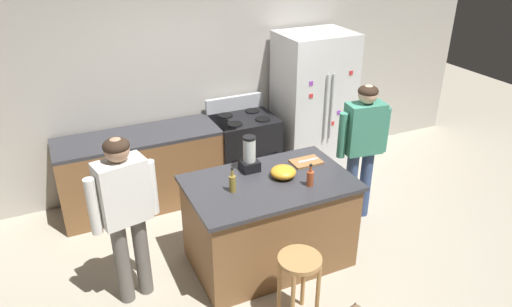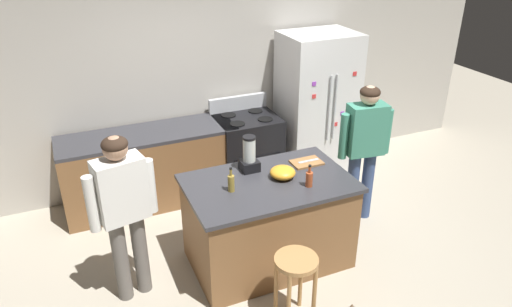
{
  "view_description": "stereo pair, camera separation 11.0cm",
  "coord_description": "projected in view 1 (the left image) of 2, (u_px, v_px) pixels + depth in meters",
  "views": [
    {
      "loc": [
        -1.72,
        -3.4,
        3.09
      ],
      "look_at": [
        0.0,
        0.3,
        1.05
      ],
      "focal_mm": 33.4,
      "sensor_mm": 36.0,
      "label": 1
    },
    {
      "loc": [
        -1.62,
        -3.45,
        3.09
      ],
      "look_at": [
        0.0,
        0.3,
        1.05
      ],
      "focal_mm": 33.4,
      "sensor_mm": 36.0,
      "label": 2
    }
  ],
  "objects": [
    {
      "name": "chef_knife",
      "position": [
        308.0,
        160.0,
        4.71
      ],
      "size": [
        0.22,
        0.03,
        0.01
      ],
      "primitive_type": "cube",
      "rotation": [
        0.0,
        0.0,
        -0.0
      ],
      "color": "#B7BABF",
      "rests_on": "cutting_board"
    },
    {
      "name": "cutting_board",
      "position": [
        306.0,
        162.0,
        4.71
      ],
      "size": [
        0.3,
        0.2,
        0.02
      ],
      "primitive_type": "cube",
      "color": "#9E6B3D",
      "rests_on": "kitchen_island"
    },
    {
      "name": "mixing_bowl",
      "position": [
        283.0,
        172.0,
        4.43
      ],
      "size": [
        0.24,
        0.24,
        0.11
      ],
      "primitive_type": "ellipsoid",
      "color": "orange",
      "rests_on": "kitchen_island"
    },
    {
      "name": "back_counter_run",
      "position": [
        149.0,
        169.0,
        5.54
      ],
      "size": [
        2.0,
        0.64,
        0.9
      ],
      "color": "brown",
      "rests_on": "ground_plane"
    },
    {
      "name": "person_by_sink_right",
      "position": [
        363.0,
        141.0,
        5.08
      ],
      "size": [
        0.6,
        0.27,
        1.57
      ],
      "color": "#384C7A",
      "rests_on": "ground_plane"
    },
    {
      "name": "refrigerator",
      "position": [
        313.0,
        105.0,
        6.11
      ],
      "size": [
        0.9,
        0.73,
        1.85
      ],
      "color": "silver",
      "rests_on": "ground_plane"
    },
    {
      "name": "bar_stool",
      "position": [
        299.0,
        272.0,
        3.87
      ],
      "size": [
        0.36,
        0.36,
        0.64
      ],
      "color": "#B7844C",
      "rests_on": "ground_plane"
    },
    {
      "name": "kitchen_island",
      "position": [
        269.0,
        222.0,
        4.59
      ],
      "size": [
        1.54,
        0.96,
        0.9
      ],
      "color": "brown",
      "rests_on": "ground_plane"
    },
    {
      "name": "blender_appliance",
      "position": [
        249.0,
        156.0,
        4.52
      ],
      "size": [
        0.17,
        0.17,
        0.35
      ],
      "color": "black",
      "rests_on": "kitchen_island"
    },
    {
      "name": "ground_plane",
      "position": [
        269.0,
        259.0,
        4.79
      ],
      "size": [
        14.0,
        14.0,
        0.0
      ],
      "primitive_type": "plane",
      "color": "#B2A893"
    },
    {
      "name": "bottle_vinegar",
      "position": [
        232.0,
        183.0,
        4.19
      ],
      "size": [
        0.06,
        0.06,
        0.24
      ],
      "color": "olive",
      "rests_on": "kitchen_island"
    },
    {
      "name": "stove_range",
      "position": [
        244.0,
        150.0,
        5.97
      ],
      "size": [
        0.76,
        0.65,
        1.08
      ],
      "color": "black",
      "rests_on": "ground_plane"
    },
    {
      "name": "bottle_cooking_sauce",
      "position": [
        310.0,
        178.0,
        4.28
      ],
      "size": [
        0.06,
        0.06,
        0.22
      ],
      "color": "#B24C26",
      "rests_on": "kitchen_island"
    },
    {
      "name": "person_by_island_left",
      "position": [
        125.0,
        207.0,
        3.92
      ],
      "size": [
        0.6,
        0.3,
        1.57
      ],
      "color": "#66605B",
      "rests_on": "ground_plane"
    },
    {
      "name": "back_wall",
      "position": [
        199.0,
        77.0,
        5.77
      ],
      "size": [
        8.0,
        0.1,
        2.7
      ],
      "primitive_type": "cube",
      "color": "#BCB7AD",
      "rests_on": "ground_plane"
    }
  ]
}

